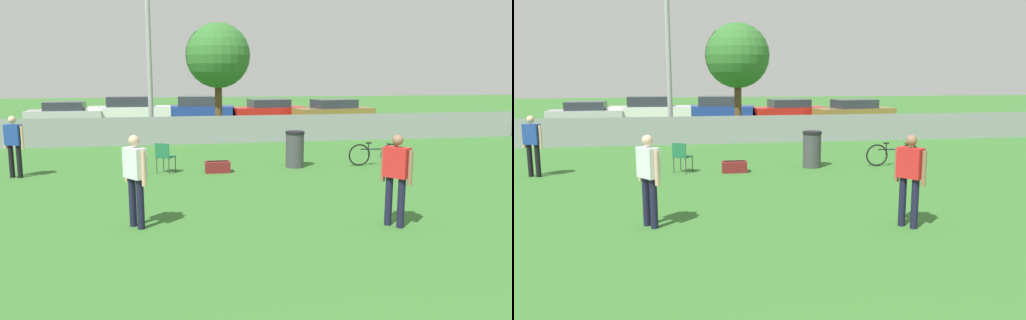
# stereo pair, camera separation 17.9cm
# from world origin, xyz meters

# --- Properties ---
(fence_backline) EXTENTS (25.75, 0.07, 1.21)m
(fence_backline) POSITION_xyz_m (0.00, 18.00, 0.55)
(fence_backline) COLOR gray
(fence_backline) RESTS_ON ground_plane
(light_pole) EXTENTS (0.90, 0.36, 7.95)m
(light_pole) POSITION_xyz_m (-2.80, 19.08, 4.72)
(light_pole) COLOR #9E9EA3
(light_pole) RESTS_ON ground_plane
(tree_near_pole) EXTENTS (2.86, 2.86, 4.97)m
(tree_near_pole) POSITION_xyz_m (0.14, 20.81, 3.51)
(tree_near_pole) COLOR brown
(tree_near_pole) RESTS_ON ground_plane
(player_receiver_white) EXTENTS (0.44, 0.50, 1.66)m
(player_receiver_white) POSITION_xyz_m (-2.82, 7.24, 0.97)
(player_receiver_white) COLOR #191933
(player_receiver_white) RESTS_ON ground_plane
(player_defender_red) EXTENTS (0.44, 0.50, 1.66)m
(player_defender_red) POSITION_xyz_m (1.73, 6.48, 0.97)
(player_defender_red) COLOR #191933
(player_defender_red) RESTS_ON ground_plane
(spectator_in_blue) EXTENTS (0.55, 0.35, 1.64)m
(spectator_in_blue) POSITION_xyz_m (-6.19, 12.32, 0.95)
(spectator_in_blue) COLOR black
(spectator_in_blue) RESTS_ON ground_plane
(folding_chair_sideline) EXTENTS (0.58, 0.58, 0.85)m
(folding_chair_sideline) POSITION_xyz_m (-2.31, 12.23, 0.51)
(folding_chair_sideline) COLOR #333338
(folding_chair_sideline) RESTS_ON ground_plane
(bicycle_sideline) EXTENTS (1.65, 0.44, 0.71)m
(bicycle_sideline) POSITION_xyz_m (3.93, 12.29, 0.34)
(bicycle_sideline) COLOR black
(bicycle_sideline) RESTS_ON ground_plane
(trash_bin) EXTENTS (0.56, 0.56, 1.07)m
(trash_bin) POSITION_xyz_m (1.47, 12.47, 0.54)
(trash_bin) COLOR #3F3F44
(trash_bin) RESTS_ON ground_plane
(gear_bag_sideline) EXTENTS (0.68, 0.38, 0.33)m
(gear_bag_sideline) POSITION_xyz_m (-0.86, 12.08, 0.15)
(gear_bag_sideline) COLOR maroon
(gear_bag_sideline) RESTS_ON ground_plane
(parked_car_silver) EXTENTS (3.98, 1.94, 1.26)m
(parked_car_silver) POSITION_xyz_m (-7.58, 26.97, 0.62)
(parked_car_silver) COLOR black
(parked_car_silver) RESTS_ON ground_plane
(parked_car_white) EXTENTS (4.57, 1.78, 1.50)m
(parked_car_white) POSITION_xyz_m (-4.19, 27.30, 0.73)
(parked_car_white) COLOR black
(parked_car_white) RESTS_ON ground_plane
(parked_car_blue) EXTENTS (4.26, 2.48, 1.50)m
(parked_car_blue) POSITION_xyz_m (-0.35, 27.16, 0.72)
(parked_car_blue) COLOR black
(parked_car_blue) RESTS_ON ground_plane
(parked_car_red) EXTENTS (4.50, 2.25, 1.29)m
(parked_car_red) POSITION_xyz_m (3.77, 27.10, 0.65)
(parked_car_red) COLOR black
(parked_car_red) RESTS_ON ground_plane
(parked_car_tan) EXTENTS (4.69, 2.36, 1.33)m
(parked_car_tan) POSITION_xyz_m (7.16, 25.34, 0.66)
(parked_car_tan) COLOR black
(parked_car_tan) RESTS_ON ground_plane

